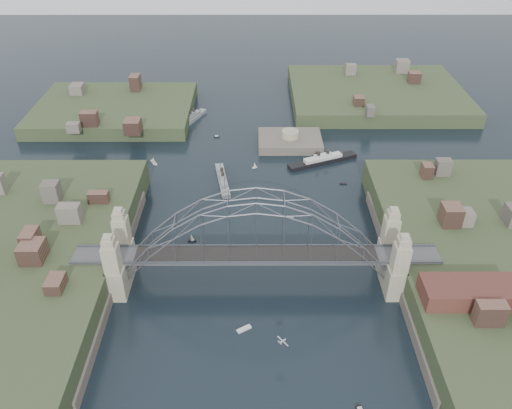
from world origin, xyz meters
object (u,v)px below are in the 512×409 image
object	(u,v)px
wharf_shed	(471,292)
naval_cruiser_near	(223,180)
fort_island	(290,146)
ocean_liner	(323,160)
naval_cruiser_far	(192,118)
bridge	(256,241)

from	to	relation	value
wharf_shed	naval_cruiser_near	size ratio (longest dim) A/B	1.03
fort_island	ocean_liner	xyz separation A→B (m)	(10.10, -12.78, 1.27)
naval_cruiser_near	naval_cruiser_far	xyz separation A→B (m)	(-13.87, 44.96, 0.04)
naval_cruiser_near	naval_cruiser_far	size ratio (longest dim) A/B	1.13
naval_cruiser_near	fort_island	bearing A→B (deg)	48.00
fort_island	naval_cruiser_near	bearing A→B (deg)	-132.00
fort_island	naval_cruiser_near	size ratio (longest dim) A/B	1.13
fort_island	wharf_shed	xyz separation A→B (m)	(32.00, -84.00, 10.34)
wharf_shed	ocean_liner	world-z (taller)	wharf_shed
fort_island	wharf_shed	bearing A→B (deg)	-69.15
wharf_shed	naval_cruiser_near	world-z (taller)	wharf_shed
wharf_shed	naval_cruiser_far	distance (m)	124.82
bridge	naval_cruiser_near	size ratio (longest dim) A/B	4.32
naval_cruiser_far	bridge	bearing A→B (deg)	-74.95
naval_cruiser_far	ocean_liner	bearing A→B (deg)	-35.37
bridge	ocean_liner	size ratio (longest dim) A/B	3.54
bridge	fort_island	bearing A→B (deg)	80.27
wharf_shed	fort_island	bearing A→B (deg)	110.85
naval_cruiser_near	ocean_liner	distance (m)	34.63
naval_cruiser_near	ocean_liner	size ratio (longest dim) A/B	0.82
fort_island	ocean_liner	bearing A→B (deg)	-51.67
fort_island	wharf_shed	distance (m)	90.48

